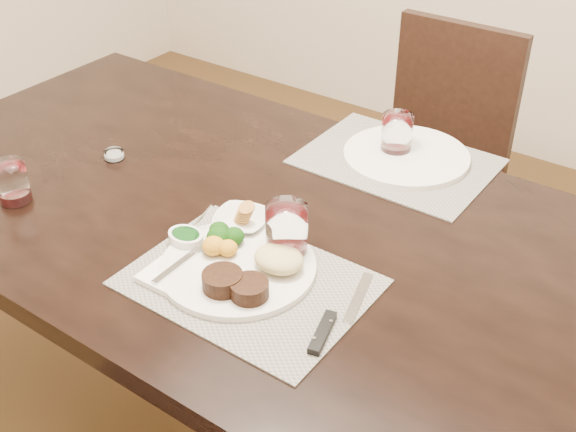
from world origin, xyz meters
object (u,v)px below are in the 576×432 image
Objects in this scene: steak_knife at (331,323)px; cracker_bowl at (241,220)px; chair_far at (435,150)px; wine_glass_near at (287,234)px; dinner_plate at (242,266)px; far_plate at (406,156)px.

cracker_bowl reaches higher than steak_knife.
wine_glass_near is (0.13, -1.02, 0.30)m from chair_far.
chair_far reaches higher than steak_knife.
chair_far is at bearing 89.27° from cracker_bowl.
steak_knife is 1.77× the size of cracker_bowl.
steak_knife is (0.32, -1.14, 0.26)m from chair_far.
wine_glass_near is at bearing 131.08° from steak_knife.
chair_far is 7.59× the size of wine_glass_near.
wine_glass_near reaches higher than steak_knife.
chair_far is at bearing 103.30° from dinner_plate.
cracker_bowl is at bearing 137.92° from dinner_plate.
dinner_plate is 2.65× the size of wine_glass_near.
chair_far is 1.15m from dinner_plate.
steak_knife is 2.15× the size of wine_glass_near.
chair_far is 6.24× the size of cracker_bowl.
wine_glass_near reaches higher than dinner_plate.
far_plate is (0.14, -0.51, 0.26)m from chair_far.
steak_knife is 0.81× the size of far_plate.
dinner_plate is (0.09, -1.12, 0.27)m from chair_far.
chair_far is 1.21m from steak_knife.
dinner_plate is at bearing -85.36° from chair_far.
chair_far is 1.07m from wine_glass_near.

